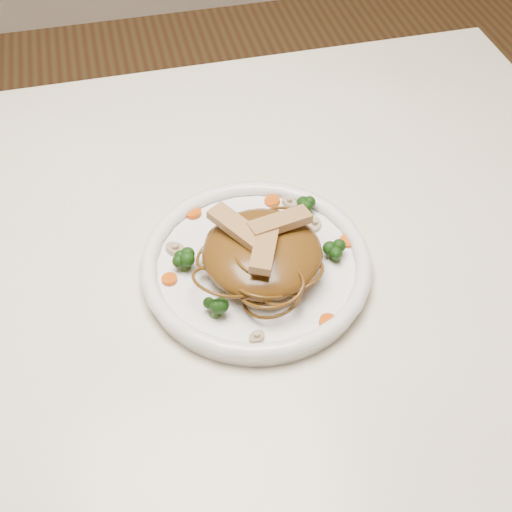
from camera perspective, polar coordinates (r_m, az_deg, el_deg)
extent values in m
plane|color=brown|center=(1.47, -3.67, -19.33)|extent=(4.00, 4.00, 0.00)
cube|color=beige|center=(0.84, -6.05, -0.03)|extent=(1.20, 0.80, 0.04)
cylinder|color=brown|center=(1.47, 13.99, 3.64)|extent=(0.06, 0.06, 0.71)
cylinder|color=white|center=(0.79, 0.00, -1.07)|extent=(0.30, 0.30, 0.02)
ellipsoid|color=#5B3611|center=(0.76, 0.56, 0.30)|extent=(0.18, 0.18, 0.05)
cube|color=tan|center=(0.75, 2.08, 2.94)|extent=(0.08, 0.04, 0.01)
cube|color=tan|center=(0.75, -1.67, 2.57)|extent=(0.06, 0.08, 0.01)
cube|color=tan|center=(0.72, 0.75, 0.77)|extent=(0.05, 0.08, 0.01)
cylinder|color=#DF5608|center=(0.85, 1.41, 4.80)|extent=(0.03, 0.03, 0.00)
cylinder|color=#DF5608|center=(0.77, -7.53, -2.00)|extent=(0.02, 0.02, 0.00)
cylinder|color=#DF5608|center=(0.81, 7.91, 1.30)|extent=(0.02, 0.02, 0.00)
cylinder|color=#DF5608|center=(0.84, -5.50, 3.78)|extent=(0.03, 0.03, 0.00)
cylinder|color=#DF5608|center=(0.73, 6.33, -5.71)|extent=(0.03, 0.03, 0.00)
cylinder|color=#BEB08E|center=(0.71, 0.06, -7.08)|extent=(0.03, 0.03, 0.01)
cylinder|color=#BEB08E|center=(0.82, 5.13, 2.70)|extent=(0.03, 0.03, 0.01)
cylinder|color=#BEB08E|center=(0.80, -7.00, 0.59)|extent=(0.04, 0.04, 0.01)
cylinder|color=#BEB08E|center=(0.85, 2.91, 4.64)|extent=(0.03, 0.03, 0.01)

